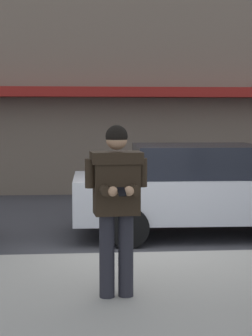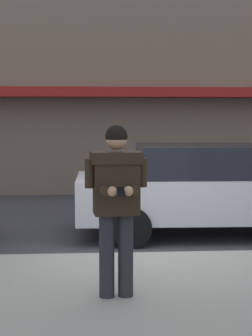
{
  "view_description": "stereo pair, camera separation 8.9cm",
  "coord_description": "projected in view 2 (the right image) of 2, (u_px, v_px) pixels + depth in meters",
  "views": [
    {
      "loc": [
        -0.89,
        -7.82,
        2.05
      ],
      "look_at": [
        -0.41,
        -1.97,
        1.49
      ],
      "focal_mm": 60.0,
      "sensor_mm": 36.0,
      "label": 1
    },
    {
      "loc": [
        -0.81,
        -7.83,
        2.05
      ],
      "look_at": [
        -0.41,
        -1.97,
        1.49
      ],
      "focal_mm": 60.0,
      "sensor_mm": 36.0,
      "label": 2
    }
  ],
  "objects": [
    {
      "name": "ground_plane",
      "position": [
        145.0,
        258.0,
        8.03
      ],
      "size": [
        80.0,
        80.0,
        0.0
      ],
      "primitive_type": "plane",
      "color": "#3D3D42"
    },
    {
      "name": "storefront_facade",
      "position": [
        150.0,
        6.0,
        16.04
      ],
      "size": [
        28.0,
        4.7,
        10.32
      ],
      "color": "#756656",
      "rests_on": "ground"
    },
    {
      "name": "curb_paint_line",
      "position": [
        213.0,
        256.0,
        8.14
      ],
      "size": [
        28.0,
        0.12,
        0.01
      ],
      "primitive_type": "cube",
      "color": "silver",
      "rests_on": "ground"
    },
    {
      "name": "man_texting_on_phone",
      "position": [
        116.0,
        192.0,
        5.8
      ],
      "size": [
        0.65,
        0.6,
        1.81
      ],
      "color": "#23232B",
      "rests_on": "sidewalk"
    },
    {
      "name": "parked_sedan_mid",
      "position": [
        208.0,
        189.0,
        9.5
      ],
      "size": [
        4.54,
        2.0,
        1.54
      ],
      "color": "silver",
      "rests_on": "ground"
    }
  ]
}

